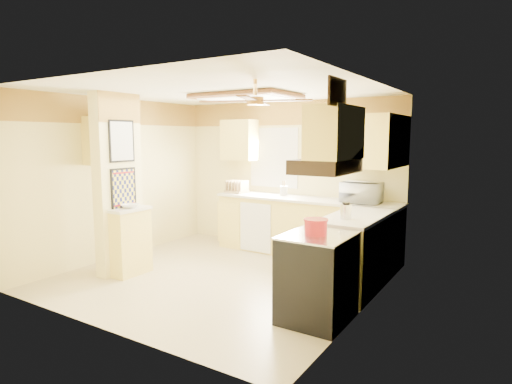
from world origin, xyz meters
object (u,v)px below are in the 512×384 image
Objects in this scene: microwave at (362,193)px; kettle at (346,211)px; dutch_oven at (316,227)px; stove at (317,277)px; bowl at (130,206)px.

microwave is 2.76× the size of kettle.
dutch_oven is at bearing 98.52° from microwave.
stove is 0.54m from dutch_oven.
stove is 3.64× the size of dutch_oven.
bowl is at bearing 42.16° from microwave.
stove is 1.00m from kettle.
kettle reaches higher than bowl.
microwave is at bearing 39.90° from bowl.
dutch_oven is (2.78, -0.03, 0.03)m from bowl.
microwave reaches higher than dutch_oven.
microwave reaches higher than stove.
bowl is at bearing -179.99° from stove.
kettle reaches higher than dutch_oven.
bowl is (-2.79, -0.00, 0.51)m from stove.
kettle is at bearing 89.72° from dutch_oven.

